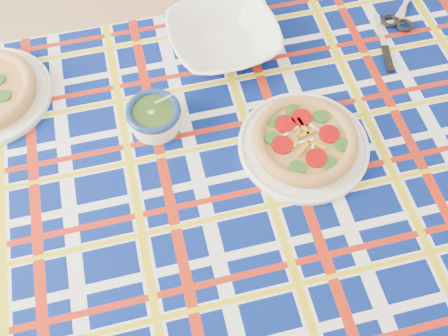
# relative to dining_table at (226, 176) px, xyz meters

# --- Properties ---
(dining_table) EXTENTS (1.68, 1.29, 0.70)m
(dining_table) POSITION_rel_dining_table_xyz_m (0.00, 0.00, 0.00)
(dining_table) COLOR brown
(dining_table) RESTS_ON floor
(tablecloth) EXTENTS (1.72, 1.33, 0.10)m
(tablecloth) POSITION_rel_dining_table_xyz_m (-0.00, -0.00, 0.02)
(tablecloth) COLOR #05155F
(tablecloth) RESTS_ON dining_table
(main_focaccia_plate) EXTENTS (0.33, 0.33, 0.06)m
(main_focaccia_plate) POSITION_rel_dining_table_xyz_m (0.17, 0.04, 0.10)
(main_focaccia_plate) COLOR #B0803E
(main_focaccia_plate) RESTS_ON tablecloth
(pesto_bowl) EXTENTS (0.15, 0.15, 0.07)m
(pesto_bowl) POSITION_rel_dining_table_xyz_m (-0.16, 0.09, 0.11)
(pesto_bowl) COLOR #1A330E
(pesto_bowl) RESTS_ON tablecloth
(serving_bowl) EXTENTS (0.35, 0.35, 0.07)m
(serving_bowl) POSITION_rel_dining_table_xyz_m (-0.01, 0.33, 0.11)
(serving_bowl) COLOR white
(serving_bowl) RESTS_ON tablecloth
(table_knife) EXTENTS (0.03, 0.21, 0.01)m
(table_knife) POSITION_rel_dining_table_xyz_m (0.39, 0.39, 0.08)
(table_knife) COLOR silver
(table_knife) RESTS_ON tablecloth
(kitchen_scissors) EXTENTS (0.16, 0.21, 0.02)m
(kitchen_scissors) POSITION_rel_dining_table_xyz_m (0.47, 0.49, 0.08)
(kitchen_scissors) COLOR silver
(kitchen_scissors) RESTS_ON tablecloth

